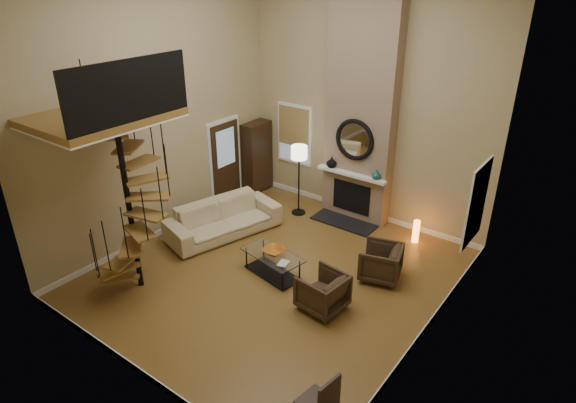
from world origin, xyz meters
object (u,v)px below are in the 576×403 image
Objects in this scene: hutch at (257,156)px; accent_lamp at (416,231)px; floor_lamp at (299,158)px; side_chair at (322,401)px; coffee_table at (272,262)px; sofa at (224,218)px; armchair_far at (325,293)px; armchair_near at (384,263)px.

hutch is 4.51m from accent_lamp.
floor_lamp reaches higher than side_chair.
side_chair is at bearing -41.93° from coffee_table.
hutch is 2.49m from sofa.
floor_lamp reaches higher than coffee_table.
hutch is at bearing -120.98° from armchair_far.
side_chair reaches higher than armchair_far.
floor_lamp is (-2.51, 2.73, 1.06)m from armchair_far.
sofa is 4.93× the size of accent_lamp.
armchair_near is at bearing -23.77° from floor_lamp.
hutch is at bearing 179.43° from accent_lamp.
side_chair is at bearing -107.69° from sofa.
hutch is at bearing 135.90° from side_chair.
hutch is 1.06× the size of floor_lamp.
armchair_near is 1.68m from accent_lamp.
hutch is 4.89m from armchair_near.
armchair_near is 2.12m from coffee_table.
armchair_near is 0.44× the size of floor_lamp.
armchair_far is 0.44× the size of floor_lamp.
armchair_near is at bearing -20.72° from hutch.
hutch is at bearing 164.97° from floor_lamp.
hutch reaches higher than sofa.
floor_lamp reaches higher than sofa.
armchair_near is 3.34m from floor_lamp.
side_chair is at bearing -51.82° from floor_lamp.
sofa is 2.69× the size of side_chair.
floor_lamp is (-1.11, 2.41, 1.13)m from coffee_table.
armchair_near is at bearing 171.73° from armchair_far.
armchair_far is at bearing -95.50° from accent_lamp.
floor_lamp is 1.82× the size of side_chair.
armchair_near reaches higher than coffee_table.
sofa is at bearing -112.10° from floor_lamp.
armchair_near is at bearing -65.60° from sofa.
accent_lamp is (1.71, 2.81, -0.03)m from coffee_table.
hutch is 4.02m from coffee_table.
hutch reaches higher than side_chair.
side_chair is at bearing -79.31° from accent_lamp.
armchair_near is 3.68m from side_chair.
floor_lamp is at bearing 114.64° from coffee_table.
sofa reaches higher than accent_lamp.
floor_lamp reaches higher than armchair_far.
armchair_near reaches higher than accent_lamp.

